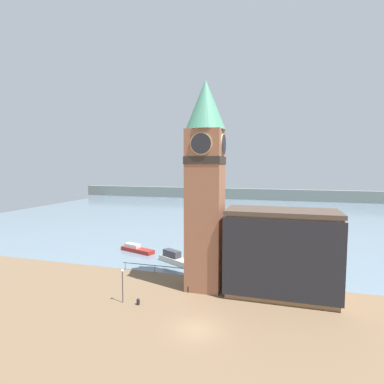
{
  "coord_description": "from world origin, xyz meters",
  "views": [
    {
      "loc": [
        6.99,
        -25.91,
        15.24
      ],
      "look_at": [
        -2.52,
        7.32,
        12.27
      ],
      "focal_mm": 28.0,
      "sensor_mm": 36.0,
      "label": 1
    }
  ],
  "objects_px": {
    "mooring_bollard_far": "(138,301)",
    "boat_far": "(136,249)",
    "mooring_bollard_near": "(188,289)",
    "clock_tower": "(205,180)",
    "lamp_post": "(122,279)",
    "boat_near": "(176,259)",
    "pier_building": "(281,253)"
  },
  "relations": [
    {
      "from": "mooring_bollard_far",
      "to": "boat_far",
      "type": "bearing_deg",
      "value": 116.97
    },
    {
      "from": "boat_far",
      "to": "mooring_bollard_near",
      "type": "height_order",
      "value": "boat_far"
    },
    {
      "from": "clock_tower",
      "to": "lamp_post",
      "type": "xyz_separation_m",
      "value": [
        -7.88,
        -6.65,
        -10.89
      ]
    },
    {
      "from": "boat_near",
      "to": "lamp_post",
      "type": "height_order",
      "value": "lamp_post"
    },
    {
      "from": "clock_tower",
      "to": "lamp_post",
      "type": "bearing_deg",
      "value": -139.84
    },
    {
      "from": "clock_tower",
      "to": "boat_far",
      "type": "height_order",
      "value": "clock_tower"
    },
    {
      "from": "boat_far",
      "to": "boat_near",
      "type": "bearing_deg",
      "value": -6.13
    },
    {
      "from": "boat_far",
      "to": "mooring_bollard_far",
      "type": "relative_size",
      "value": 9.79
    },
    {
      "from": "clock_tower",
      "to": "pier_building",
      "type": "xyz_separation_m",
      "value": [
        9.07,
        0.13,
        -8.44
      ]
    },
    {
      "from": "clock_tower",
      "to": "mooring_bollard_far",
      "type": "distance_m",
      "value": 15.95
    },
    {
      "from": "boat_far",
      "to": "clock_tower",
      "type": "bearing_deg",
      "value": -19.66
    },
    {
      "from": "mooring_bollard_far",
      "to": "mooring_bollard_near",
      "type": "bearing_deg",
      "value": 46.78
    },
    {
      "from": "mooring_bollard_near",
      "to": "lamp_post",
      "type": "relative_size",
      "value": 0.21
    },
    {
      "from": "pier_building",
      "to": "boat_far",
      "type": "distance_m",
      "value": 27.69
    },
    {
      "from": "mooring_bollard_near",
      "to": "lamp_post",
      "type": "distance_m",
      "value": 8.13
    },
    {
      "from": "boat_far",
      "to": "mooring_bollard_far",
      "type": "height_order",
      "value": "boat_far"
    },
    {
      "from": "mooring_bollard_near",
      "to": "mooring_bollard_far",
      "type": "height_order",
      "value": "mooring_bollard_near"
    },
    {
      "from": "pier_building",
      "to": "lamp_post",
      "type": "height_order",
      "value": "pier_building"
    },
    {
      "from": "boat_near",
      "to": "mooring_bollard_near",
      "type": "bearing_deg",
      "value": -34.01
    },
    {
      "from": "clock_tower",
      "to": "boat_near",
      "type": "distance_m",
      "value": 16.62
    },
    {
      "from": "boat_far",
      "to": "mooring_bollard_near",
      "type": "bearing_deg",
      "value": -27.11
    },
    {
      "from": "clock_tower",
      "to": "mooring_bollard_far",
      "type": "xyz_separation_m",
      "value": [
        -5.98,
        -6.67,
        -13.2
      ]
    },
    {
      "from": "clock_tower",
      "to": "boat_near",
      "type": "xyz_separation_m",
      "value": [
        -6.69,
        8.05,
        -12.9
      ]
    },
    {
      "from": "pier_building",
      "to": "boat_near",
      "type": "bearing_deg",
      "value": 153.33
    },
    {
      "from": "mooring_bollard_near",
      "to": "boat_near",
      "type": "bearing_deg",
      "value": 116.88
    },
    {
      "from": "pier_building",
      "to": "boat_near",
      "type": "distance_m",
      "value": 18.2
    },
    {
      "from": "clock_tower",
      "to": "mooring_bollard_far",
      "type": "relative_size",
      "value": 36.18
    },
    {
      "from": "boat_far",
      "to": "mooring_bollard_far",
      "type": "bearing_deg",
      "value": -44.88
    },
    {
      "from": "mooring_bollard_far",
      "to": "pier_building",
      "type": "bearing_deg",
      "value": 24.3
    },
    {
      "from": "pier_building",
      "to": "mooring_bollard_far",
      "type": "distance_m",
      "value": 17.19
    },
    {
      "from": "lamp_post",
      "to": "mooring_bollard_far",
      "type": "bearing_deg",
      "value": -0.51
    },
    {
      "from": "clock_tower",
      "to": "pier_building",
      "type": "bearing_deg",
      "value": 0.85
    }
  ]
}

